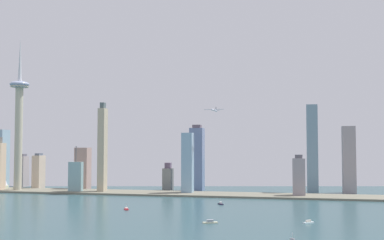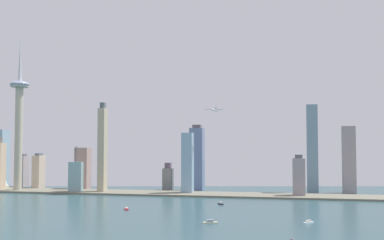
# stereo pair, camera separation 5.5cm
# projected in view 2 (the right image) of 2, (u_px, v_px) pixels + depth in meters

# --- Properties ---
(waterfront_pier) EXTENTS (918.62, 75.79, 3.07)m
(waterfront_pier) POSITION_uv_depth(u_px,v_px,m) (164.00, 193.00, 831.71)
(waterfront_pier) COLOR slate
(waterfront_pier) RESTS_ON ground
(observation_tower) EXTENTS (35.38, 35.38, 285.94)m
(observation_tower) POSITION_uv_depth(u_px,v_px,m) (19.00, 116.00, 886.83)
(observation_tower) COLOR #BEB79D
(observation_tower) RESTS_ON ground
(skyscraper_0) EXTENTS (23.41, 26.67, 115.12)m
(skyscraper_0) POSITION_uv_depth(u_px,v_px,m) (1.00, 159.00, 938.64)
(skyscraper_0) COLOR #8EAEC1
(skyscraper_0) RESTS_ON ground
(skyscraper_1) EXTENTS (23.11, 13.53, 82.83)m
(skyscraper_1) POSITION_uv_depth(u_px,v_px,m) (76.00, 177.00, 857.19)
(skyscraper_1) COLOR #88AEB3
(skyscraper_1) RESTS_ON ground
(skyscraper_2) EXTENTS (22.07, 25.15, 118.36)m
(skyscraper_2) POSITION_uv_depth(u_px,v_px,m) (349.00, 160.00, 852.99)
(skyscraper_2) COLOR #9C9295
(skyscraper_2) RESTS_ON ground
(skyscraper_3) EXTENTS (19.45, 13.53, 156.93)m
(skyscraper_3) POSITION_uv_depth(u_px,v_px,m) (312.00, 149.00, 854.99)
(skyscraper_3) COLOR #718FA1
(skyscraper_3) RESTS_ON ground
(skyscraper_4) EXTENTS (23.62, 23.06, 164.25)m
(skyscraper_4) POSITION_uv_depth(u_px,v_px,m) (2.00, 153.00, 1013.15)
(skyscraper_4) COLOR slate
(skyscraper_4) RESTS_ON ground
(skyscraper_5) EXTENTS (25.83, 21.82, 80.18)m
(skyscraper_5) POSITION_uv_depth(u_px,v_px,m) (83.00, 169.00, 918.04)
(skyscraper_5) COLOR tan
(skyscraper_5) RESTS_ON ground
(skyscraper_6) EXTENTS (20.22, 18.36, 69.03)m
(skyscraper_6) POSITION_uv_depth(u_px,v_px,m) (299.00, 177.00, 787.01)
(skyscraper_6) COLOR #9C9197
(skyscraper_6) RESTS_ON ground
(skyscraper_7) EXTENTS (15.79, 24.31, 69.12)m
(skyscraper_7) POSITION_uv_depth(u_px,v_px,m) (39.00, 172.00, 934.29)
(skyscraper_7) COLOR beige
(skyscraper_7) RESTS_ON ground
(skyscraper_8) EXTENTS (19.20, 25.42, 66.89)m
(skyscraper_8) POSITION_uv_depth(u_px,v_px,m) (22.00, 171.00, 992.74)
(skyscraper_8) COLOR #A49493
(skyscraper_8) RESTS_ON ground
(skyscraper_9) EXTENTS (18.77, 18.47, 106.12)m
(skyscraper_9) POSITION_uv_depth(u_px,v_px,m) (188.00, 163.00, 836.53)
(skyscraper_9) COLOR #88AEC8
(skyscraper_9) RESTS_ON ground
(skyscraper_10) EXTENTS (16.76, 22.15, 51.79)m
(skyscraper_10) POSITION_uv_depth(u_px,v_px,m) (168.00, 178.00, 908.14)
(skyscraper_10) COLOR gray
(skyscraper_10) RESTS_ON ground
(skyscraper_12) EXTENTS (12.37, 17.21, 160.61)m
(skyscraper_12) POSITION_uv_depth(u_px,v_px,m) (102.00, 149.00, 856.02)
(skyscraper_12) COLOR #BBAC8E
(skyscraper_12) RESTS_ON ground
(skyscraper_13) EXTENTS (24.91, 25.43, 123.17)m
(skyscraper_13) POSITION_uv_depth(u_px,v_px,m) (197.00, 159.00, 906.22)
(skyscraper_13) COLOR slate
(skyscraper_13) RESTS_ON ground
(boat_1) EXTENTS (10.02, 13.37, 8.48)m
(boat_1) POSITION_uv_depth(u_px,v_px,m) (221.00, 204.00, 685.01)
(boat_1) COLOR #251C39
(boat_1) RESTS_ON ground
(boat_2) EXTENTS (11.76, 11.61, 3.33)m
(boat_2) POSITION_uv_depth(u_px,v_px,m) (308.00, 222.00, 518.44)
(boat_2) COLOR white
(boat_2) RESTS_ON ground
(boat_3) EXTENTS (16.89, 10.89, 3.87)m
(boat_3) POSITION_uv_depth(u_px,v_px,m) (210.00, 222.00, 518.33)
(boat_3) COLOR beige
(boat_3) RESTS_ON ground
(boat_5) EXTENTS (10.39, 15.27, 8.96)m
(boat_5) POSITION_uv_depth(u_px,v_px,m) (126.00, 209.00, 629.29)
(boat_5) COLOR red
(boat_5) RESTS_ON ground
(airplane) EXTENTS (36.47, 34.63, 8.08)m
(airplane) POSITION_uv_depth(u_px,v_px,m) (214.00, 110.00, 851.54)
(airplane) COLOR silver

